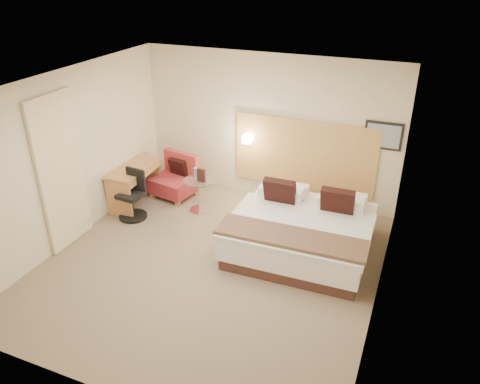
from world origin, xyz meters
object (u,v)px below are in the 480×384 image
at_px(bed, 302,230).
at_px(desk, 135,175).
at_px(lounge_chair, 175,179).
at_px(side_table, 199,194).
at_px(desk_chair, 133,198).

distance_m(bed, desk, 3.27).
bearing_deg(desk, bed, -5.31).
bearing_deg(lounge_chair, desk, -130.36).
distance_m(bed, lounge_chair, 2.89).
relative_size(bed, side_table, 3.58).
bearing_deg(desk, lounge_chair, 49.64).
xyz_separation_m(side_table, desk_chair, (-0.97, -0.64, 0.02)).
bearing_deg(lounge_chair, desk_chair, -104.43).
relative_size(lounge_chair, desk_chair, 1.00).
bearing_deg(desk_chair, desk, 117.23).
bearing_deg(side_table, bed, -13.54).
height_order(lounge_chair, side_table, lounge_chair).
height_order(bed, side_table, bed).
xyz_separation_m(lounge_chair, desk_chair, (-0.26, -1.03, 0.04)).
distance_m(bed, side_table, 2.10).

